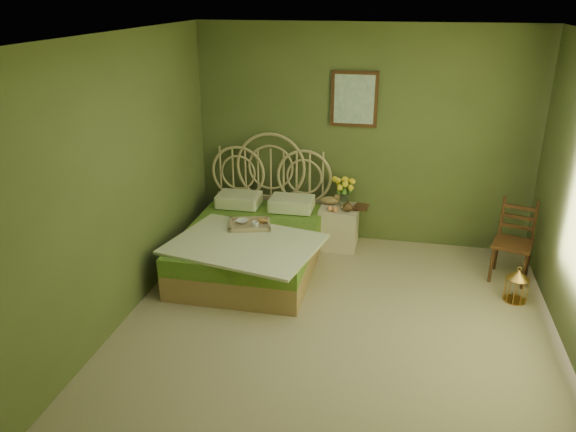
% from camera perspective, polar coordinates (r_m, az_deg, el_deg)
% --- Properties ---
extents(floor, '(4.50, 4.50, 0.00)m').
position_cam_1_polar(floor, '(5.22, 4.76, -12.13)').
color(floor, tan).
rests_on(floor, ground).
extents(ceiling, '(4.50, 4.50, 0.00)m').
position_cam_1_polar(ceiling, '(4.34, 5.88, 17.65)').
color(ceiling, silver).
rests_on(ceiling, wall_back).
extents(wall_back, '(4.00, 0.00, 4.00)m').
position_cam_1_polar(wall_back, '(6.76, 7.58, 7.93)').
color(wall_back, '#596635').
rests_on(wall_back, floor).
extents(wall_left, '(0.00, 4.50, 4.50)m').
position_cam_1_polar(wall_left, '(5.21, -17.14, 2.88)').
color(wall_left, '#596635').
rests_on(wall_left, floor).
extents(wall_art, '(0.54, 0.04, 0.64)m').
position_cam_1_polar(wall_art, '(6.65, 6.75, 11.70)').
color(wall_art, '#391C0F').
rests_on(wall_art, wall_back).
extents(bed, '(1.67, 2.12, 1.31)m').
position_cam_1_polar(bed, '(6.33, -3.60, -2.60)').
color(bed, '#9E714F').
rests_on(bed, floor).
extents(nightstand, '(0.46, 0.47, 0.93)m').
position_cam_1_polar(nightstand, '(6.82, 5.25, -0.33)').
color(nightstand, beige).
rests_on(nightstand, floor).
extents(chair, '(0.48, 0.48, 0.87)m').
position_cam_1_polar(chair, '(6.46, 21.87, -1.83)').
color(chair, '#391C0F').
rests_on(chair, floor).
extents(birdcage, '(0.22, 0.22, 0.34)m').
position_cam_1_polar(birdcage, '(6.11, 22.21, -6.60)').
color(birdcage, gold).
rests_on(birdcage, floor).
extents(book_lower, '(0.16, 0.21, 0.02)m').
position_cam_1_polar(book_lower, '(6.75, 6.76, 0.87)').
color(book_lower, '#381E0F').
rests_on(book_lower, nightstand).
extents(book_upper, '(0.21, 0.25, 0.02)m').
position_cam_1_polar(book_upper, '(6.74, 6.77, 1.04)').
color(book_upper, '#472819').
rests_on(book_upper, nightstand).
extents(cereal_bowl, '(0.18, 0.18, 0.03)m').
position_cam_1_polar(cereal_bowl, '(6.27, -4.67, -0.55)').
color(cereal_bowl, white).
rests_on(cereal_bowl, bed).
extents(coffee_cup, '(0.09, 0.09, 0.07)m').
position_cam_1_polar(coffee_cup, '(6.12, -3.34, -0.90)').
color(coffee_cup, white).
rests_on(coffee_cup, bed).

